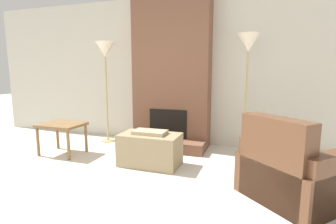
{
  "coord_description": "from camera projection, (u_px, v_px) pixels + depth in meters",
  "views": [
    {
      "loc": [
        1.42,
        -1.71,
        1.31
      ],
      "look_at": [
        0.0,
        2.44,
        0.61
      ],
      "focal_mm": 28.0,
      "sensor_mm": 36.0,
      "label": 1
    }
  ],
  "objects": [
    {
      "name": "wall_back",
      "position": [
        175.0,
        71.0,
        4.72
      ],
      "size": [
        7.93,
        0.06,
        2.6
      ],
      "primitive_type": "cube",
      "color": "beige",
      "rests_on": "ground_plane"
    },
    {
      "name": "ottoman",
      "position": [
        150.0,
        149.0,
        3.64
      ],
      "size": [
        0.82,
        0.48,
        0.5
      ],
      "color": "#998460",
      "rests_on": "ground_plane"
    },
    {
      "name": "fireplace",
      "position": [
        171.0,
        76.0,
        4.5
      ],
      "size": [
        1.33,
        0.73,
        2.6
      ],
      "color": "brown",
      "rests_on": "ground_plane"
    },
    {
      "name": "ground_plane",
      "position": [
        76.0,
        224.0,
        2.26
      ],
      "size": [
        24.0,
        24.0,
        0.0
      ],
      "primitive_type": "plane",
      "color": "beige"
    },
    {
      "name": "floor_lamp_left",
      "position": [
        105.0,
        55.0,
        4.69
      ],
      "size": [
        0.33,
        0.33,
        1.82
      ],
      "color": "tan",
      "rests_on": "ground_plane"
    },
    {
      "name": "floor_lamp_right",
      "position": [
        248.0,
        50.0,
        3.89
      ],
      "size": [
        0.33,
        0.33,
        1.85
      ],
      "color": "tan",
      "rests_on": "ground_plane"
    },
    {
      "name": "side_table",
      "position": [
        62.0,
        128.0,
        4.1
      ],
      "size": [
        0.65,
        0.5,
        0.49
      ],
      "color": "brown",
      "rests_on": "ground_plane"
    },
    {
      "name": "armchair",
      "position": [
        293.0,
        173.0,
        2.66
      ],
      "size": [
        1.26,
        1.26,
        0.88
      ],
      "rotation": [
        0.0,
        0.0,
        2.38
      ],
      "color": "brown",
      "rests_on": "ground_plane"
    }
  ]
}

